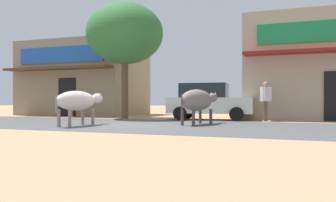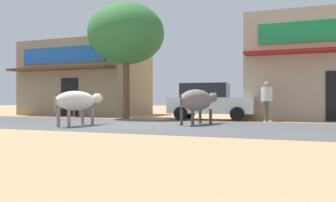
# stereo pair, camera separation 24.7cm
# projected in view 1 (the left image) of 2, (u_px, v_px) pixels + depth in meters

# --- Properties ---
(ground) EXTENTS (80.00, 80.00, 0.00)m
(ground) POSITION_uv_depth(u_px,v_px,m) (132.00, 125.00, 12.83)
(ground) COLOR tan
(asphalt_road) EXTENTS (72.00, 6.36, 0.00)m
(asphalt_road) POSITION_uv_depth(u_px,v_px,m) (132.00, 125.00, 12.83)
(asphalt_road) COLOR #4D4F50
(asphalt_road) RESTS_ON ground
(storefront_left_cafe) EXTENTS (6.82, 5.47, 4.35)m
(storefront_left_cafe) POSITION_uv_depth(u_px,v_px,m) (84.00, 79.00, 21.71)
(storefront_left_cafe) COLOR gray
(storefront_left_cafe) RESTS_ON ground
(storefront_right_club) EXTENTS (6.74, 5.47, 4.87)m
(storefront_right_club) POSITION_uv_depth(u_px,v_px,m) (320.00, 68.00, 17.04)
(storefront_right_club) COLOR tan
(storefront_right_club) RESTS_ON ground
(roadside_tree) EXTENTS (3.69, 3.69, 5.57)m
(roadside_tree) POSITION_uv_depth(u_px,v_px,m) (125.00, 34.00, 17.00)
(roadside_tree) COLOR brown
(roadside_tree) RESTS_ON ground
(parked_hatchback_car) EXTENTS (3.88, 2.11, 1.64)m
(parked_hatchback_car) POSITION_uv_depth(u_px,v_px,m) (209.00, 101.00, 15.96)
(parked_hatchback_car) COLOR silver
(parked_hatchback_car) RESTS_ON ground
(cow_near_brown) EXTENTS (0.71, 2.57, 1.21)m
(cow_near_brown) POSITION_uv_depth(u_px,v_px,m) (78.00, 101.00, 12.15)
(cow_near_brown) COLOR beige
(cow_near_brown) RESTS_ON ground
(cow_far_dark) EXTENTS (1.08, 2.58, 1.27)m
(cow_far_dark) POSITION_uv_depth(u_px,v_px,m) (198.00, 100.00, 12.82)
(cow_far_dark) COLOR gray
(cow_far_dark) RESTS_ON ground
(pedestrian_by_shop) EXTENTS (0.48, 0.61, 1.67)m
(pedestrian_by_shop) POSITION_uv_depth(u_px,v_px,m) (266.00, 98.00, 14.84)
(pedestrian_by_shop) COLOR brown
(pedestrian_by_shop) RESTS_ON ground
(cafe_chair_near_tree) EXTENTS (0.59, 0.59, 0.92)m
(cafe_chair_near_tree) POSITION_uv_depth(u_px,v_px,m) (76.00, 107.00, 18.12)
(cafe_chair_near_tree) COLOR brown
(cafe_chair_near_tree) RESTS_ON ground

